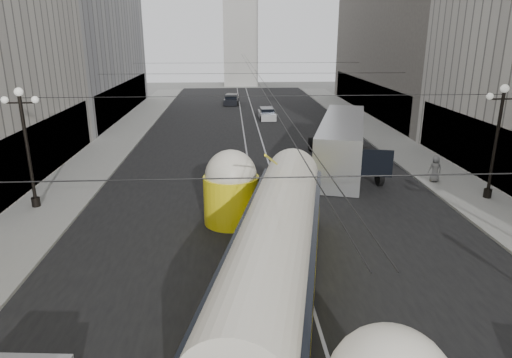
{
  "coord_description": "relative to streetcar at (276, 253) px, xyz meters",
  "views": [
    {
      "loc": [
        -1.99,
        -5.74,
        9.1
      ],
      "look_at": [
        -0.94,
        12.93,
        3.11
      ],
      "focal_mm": 32.0,
      "sensor_mm": 36.0,
      "label": 1
    }
  ],
  "objects": [
    {
      "name": "road",
      "position": [
        0.5,
        24.09,
        -1.86
      ],
      "size": [
        20.0,
        85.0,
        0.02
      ],
      "primitive_type": "cube",
      "color": "black",
      "rests_on": "ground"
    },
    {
      "name": "sidewalk_left",
      "position": [
        -11.5,
        27.59,
        -1.78
      ],
      "size": [
        4.0,
        72.0,
        0.15
      ],
      "primitive_type": "cube",
      "color": "gray",
      "rests_on": "ground"
    },
    {
      "name": "sidewalk_right",
      "position": [
        12.5,
        27.59,
        -1.78
      ],
      "size": [
        4.0,
        72.0,
        0.15
      ],
      "primitive_type": "cube",
      "color": "gray",
      "rests_on": "ground"
    },
    {
      "name": "rail_left",
      "position": [
        -0.25,
        24.09,
        -1.86
      ],
      "size": [
        0.12,
        85.0,
        0.04
      ],
      "primitive_type": "cube",
      "color": "gray",
      "rests_on": "ground"
    },
    {
      "name": "rail_right",
      "position": [
        1.25,
        24.09,
        -1.86
      ],
      "size": [
        0.12,
        85.0,
        0.04
      ],
      "primitive_type": "cube",
      "color": "gray",
      "rests_on": "ground"
    },
    {
      "name": "lamppost_left_mid",
      "position": [
        -12.1,
        9.59,
        1.89
      ],
      "size": [
        1.86,
        0.44,
        6.37
      ],
      "color": "black",
      "rests_on": "sidewalk_left"
    },
    {
      "name": "lamppost_right_mid",
      "position": [
        13.1,
        9.59,
        1.89
      ],
      "size": [
        1.86,
        0.44,
        6.37
      ],
      "color": "black",
      "rests_on": "sidewalk_right"
    },
    {
      "name": "catenary",
      "position": [
        0.62,
        23.08,
        4.03
      ],
      "size": [
        25.0,
        72.0,
        0.23
      ],
      "color": "black",
      "rests_on": "ground"
    },
    {
      "name": "streetcar",
      "position": [
        0.0,
        0.0,
        0.0
      ],
      "size": [
        5.79,
        17.0,
        3.8
      ],
      "color": "yellow",
      "rests_on": "ground"
    },
    {
      "name": "city_bus",
      "position": [
        6.34,
        16.91,
        0.0
      ],
      "size": [
        6.37,
        13.83,
        3.39
      ],
      "color": "#A4A6A9",
      "rests_on": "ground"
    },
    {
      "name": "sedan_white_far",
      "position": [
        2.55,
        35.98,
        -1.29
      ],
      "size": [
        1.75,
        4.04,
        1.26
      ],
      "color": "silver",
      "rests_on": "ground"
    },
    {
      "name": "sedan_dark_far",
      "position": [
        -1.3,
        47.41,
        -1.25
      ],
      "size": [
        2.14,
        4.42,
        1.35
      ],
      "color": "black",
      "rests_on": "ground"
    },
    {
      "name": "pedestrian_crossing_a",
      "position": [
        -1.66,
        -3.43,
        -0.91
      ],
      "size": [
        0.53,
        0.74,
        1.88
      ],
      "primitive_type": "imported",
      "rotation": [
        0.0,
        0.0,
        1.69
      ],
      "color": "black",
      "rests_on": "ground"
    },
    {
      "name": "pedestrian_sidewalk_right",
      "position": [
        11.31,
        12.63,
        -0.88
      ],
      "size": [
        0.82,
        0.51,
        1.66
      ],
      "primitive_type": "imported",
      "rotation": [
        0.0,
        0.0,
        3.13
      ],
      "color": "slate",
      "rests_on": "sidewalk_right"
    }
  ]
}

